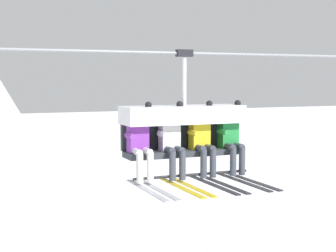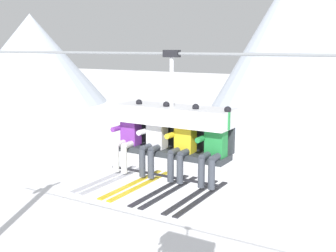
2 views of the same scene
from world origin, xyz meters
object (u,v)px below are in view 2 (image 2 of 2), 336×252
(skier_green, at_px, (213,147))
(skier_purple, at_px, (127,135))
(skier_white, at_px, (154,139))
(skier_yellow, at_px, (182,143))
(chairlift_chair, at_px, (174,123))

(skier_green, bearing_deg, skier_purple, 180.00)
(skier_purple, distance_m, skier_white, 0.56)
(skier_purple, distance_m, skier_yellow, 1.13)
(chairlift_chair, xyz_separation_m, skier_white, (-0.28, -0.21, -0.27))
(skier_white, xyz_separation_m, skier_green, (1.13, 0.00, 0.00))
(skier_white, bearing_deg, skier_purple, 180.00)
(skier_purple, bearing_deg, skier_yellow, 0.00)
(skier_white, bearing_deg, skier_yellow, 0.00)
(chairlift_chair, relative_size, skier_white, 1.24)
(skier_purple, bearing_deg, skier_white, 0.00)
(skier_white, bearing_deg, skier_green, 0.00)
(chairlift_chair, xyz_separation_m, skier_yellow, (0.28, -0.21, -0.27))
(chairlift_chair, distance_m, skier_green, 0.91)
(skier_purple, relative_size, skier_white, 1.00)
(skier_yellow, bearing_deg, skier_purple, 180.00)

